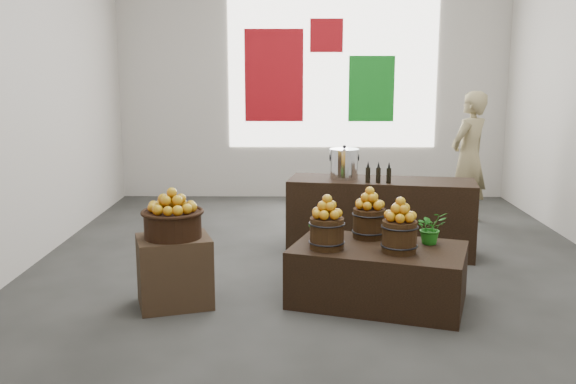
{
  "coord_description": "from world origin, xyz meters",
  "views": [
    {
      "loc": [
        -0.27,
        -6.52,
        2.01
      ],
      "look_at": [
        -0.34,
        -0.4,
        0.83
      ],
      "focal_mm": 40.0,
      "sensor_mm": 36.0,
      "label": 1
    }
  ],
  "objects_px": {
    "stock_pot_left": "(344,165)",
    "display_table": "(378,274)",
    "crate": "(175,271)",
    "shopper": "(469,158)",
    "wicker_basket": "(173,225)",
    "counter": "(380,216)"
  },
  "relations": [
    {
      "from": "crate",
      "to": "shopper",
      "type": "height_order",
      "value": "shopper"
    },
    {
      "from": "wicker_basket",
      "to": "stock_pot_left",
      "type": "distance_m",
      "value": 2.33
    },
    {
      "from": "crate",
      "to": "stock_pot_left",
      "type": "bearing_deg",
      "value": 47.24
    },
    {
      "from": "crate",
      "to": "wicker_basket",
      "type": "height_order",
      "value": "wicker_basket"
    },
    {
      "from": "crate",
      "to": "stock_pot_left",
      "type": "height_order",
      "value": "stock_pot_left"
    },
    {
      "from": "wicker_basket",
      "to": "stock_pot_left",
      "type": "bearing_deg",
      "value": 47.24
    },
    {
      "from": "counter",
      "to": "shopper",
      "type": "bearing_deg",
      "value": 57.24
    },
    {
      "from": "crate",
      "to": "shopper",
      "type": "distance_m",
      "value": 4.55
    },
    {
      "from": "counter",
      "to": "shopper",
      "type": "distance_m",
      "value": 2.01
    },
    {
      "from": "wicker_basket",
      "to": "shopper",
      "type": "height_order",
      "value": "shopper"
    },
    {
      "from": "wicker_basket",
      "to": "shopper",
      "type": "distance_m",
      "value": 4.51
    },
    {
      "from": "wicker_basket",
      "to": "stock_pot_left",
      "type": "xyz_separation_m",
      "value": [
        1.57,
        1.7,
        0.26
      ]
    },
    {
      "from": "stock_pot_left",
      "to": "display_table",
      "type": "bearing_deg",
      "value": -83.35
    },
    {
      "from": "stock_pot_left",
      "to": "wicker_basket",
      "type": "bearing_deg",
      "value": -132.76
    },
    {
      "from": "display_table",
      "to": "shopper",
      "type": "distance_m",
      "value": 3.42
    },
    {
      "from": "counter",
      "to": "stock_pot_left",
      "type": "relative_size",
      "value": 6.47
    },
    {
      "from": "display_table",
      "to": "counter",
      "type": "relative_size",
      "value": 0.72
    },
    {
      "from": "display_table",
      "to": "counter",
      "type": "height_order",
      "value": "counter"
    },
    {
      "from": "crate",
      "to": "display_table",
      "type": "distance_m",
      "value": 1.76
    },
    {
      "from": "wicker_basket",
      "to": "display_table",
      "type": "height_order",
      "value": "wicker_basket"
    },
    {
      "from": "stock_pot_left",
      "to": "counter",
      "type": "bearing_deg",
      "value": -9.84
    },
    {
      "from": "wicker_basket",
      "to": "display_table",
      "type": "bearing_deg",
      "value": 2.84
    }
  ]
}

